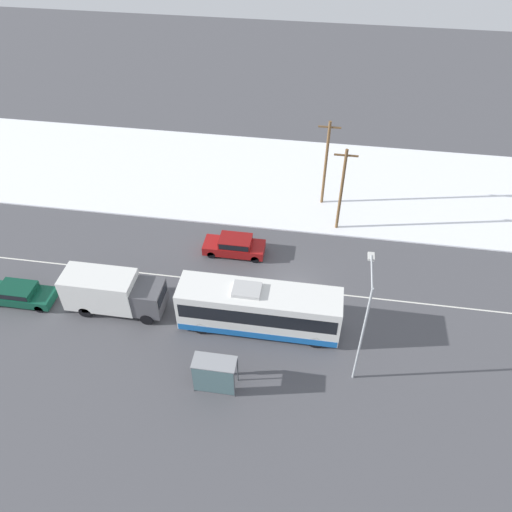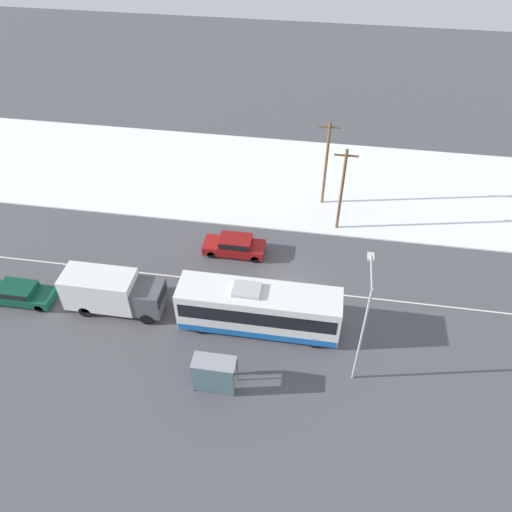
% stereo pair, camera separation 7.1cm
% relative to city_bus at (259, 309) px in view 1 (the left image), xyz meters
% --- Properties ---
extents(ground_plane, '(120.00, 120.00, 0.00)m').
position_rel_city_bus_xyz_m(ground_plane, '(1.91, 3.74, -1.72)').
color(ground_plane, '#4C4C51').
extents(snow_lot, '(80.00, 14.73, 0.12)m').
position_rel_city_bus_xyz_m(snow_lot, '(1.91, 17.69, -1.66)').
color(snow_lot, white).
rests_on(snow_lot, ground_plane).
extents(lane_marking_center, '(60.00, 0.12, 0.00)m').
position_rel_city_bus_xyz_m(lane_marking_center, '(1.91, 3.74, -1.72)').
color(lane_marking_center, silver).
rests_on(lane_marking_center, ground_plane).
extents(city_bus, '(10.56, 2.57, 3.52)m').
position_rel_city_bus_xyz_m(city_bus, '(0.00, 0.00, 0.00)').
color(city_bus, white).
rests_on(city_bus, ground_plane).
extents(box_truck, '(6.77, 2.30, 3.01)m').
position_rel_city_bus_xyz_m(box_truck, '(-10.09, 0.10, -0.05)').
color(box_truck, silver).
rests_on(box_truck, ground_plane).
extents(sedan_car, '(4.72, 1.80, 1.53)m').
position_rel_city_bus_xyz_m(sedan_car, '(-2.94, 7.00, -0.88)').
color(sedan_car, maroon).
rests_on(sedan_car, ground_plane).
extents(parked_car_near_truck, '(4.73, 1.80, 1.38)m').
position_rel_city_bus_xyz_m(parked_car_near_truck, '(-16.90, -0.24, -0.95)').
color(parked_car_near_truck, '#0F4733').
rests_on(parked_car_near_truck, ground_plane).
extents(pedestrian_at_stop, '(0.57, 0.25, 1.59)m').
position_rel_city_bus_xyz_m(pedestrian_at_stop, '(-1.16, -4.07, -0.74)').
color(pedestrian_at_stop, '#23232D').
rests_on(pedestrian_at_stop, ground_plane).
extents(bus_shelter, '(2.55, 1.20, 2.40)m').
position_rel_city_bus_xyz_m(bus_shelter, '(-1.87, -5.25, -0.05)').
color(bus_shelter, gray).
rests_on(bus_shelter, ground_plane).
extents(streetlamp, '(0.36, 3.06, 7.84)m').
position_rel_city_bus_xyz_m(streetlamp, '(6.30, -2.54, 3.26)').
color(streetlamp, '#9EA3A8').
rests_on(streetlamp, ground_plane).
extents(utility_pole_roadside, '(1.80, 0.24, 7.41)m').
position_rel_city_bus_xyz_m(utility_pole_roadside, '(4.81, 11.31, 2.17)').
color(utility_pole_roadside, brown).
rests_on(utility_pole_roadside, ground_plane).
extents(utility_pole_snowlot, '(1.80, 0.24, 7.83)m').
position_rel_city_bus_xyz_m(utility_pole_snowlot, '(3.40, 14.67, 2.38)').
color(utility_pole_snowlot, brown).
rests_on(utility_pole_snowlot, ground_plane).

